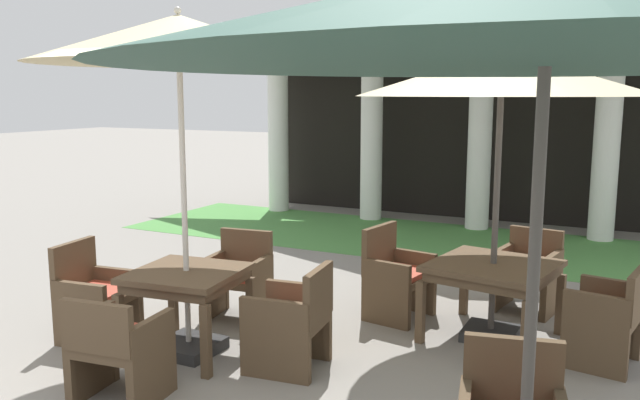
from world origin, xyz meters
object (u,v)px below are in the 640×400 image
(patio_table_near_foreground, at_px, (187,282))
(patio_chair_near_foreground_east, at_px, (292,321))
(patio_chair_near_foreground_south, at_px, (118,349))
(patio_chair_near_foreground_west, at_px, (95,297))
(patio_umbrella_mid_right, at_px, (502,76))
(patio_chair_mid_right_north, at_px, (528,273))
(patio_umbrella_near_foreground, at_px, (179,43))
(patio_chair_near_foreground_north, at_px, (239,278))
(patio_umbrella_mid_left, at_px, (547,16))
(patio_table_mid_right, at_px, (493,273))
(patio_chair_mid_right_west, at_px, (396,277))
(patio_chair_mid_right_east, at_px, (608,317))

(patio_table_near_foreground, xyz_separation_m, patio_chair_near_foreground_east, (0.95, 0.12, -0.23))
(patio_chair_near_foreground_south, bearing_deg, patio_chair_near_foreground_west, 135.25)
(patio_umbrella_mid_right, xyz_separation_m, patio_chair_mid_right_north, (0.16, 0.97, -1.96))
(patio_umbrella_near_foreground, distance_m, patio_chair_near_foreground_north, 2.40)
(patio_chair_near_foreground_north, xyz_separation_m, patio_chair_near_foreground_east, (1.07, -0.83, -0.00))
(patio_chair_near_foreground_west, height_order, patio_chair_near_foreground_east, patio_chair_near_foreground_west)
(patio_umbrella_mid_left, bearing_deg, patio_chair_mid_right_north, 98.74)
(patio_chair_near_foreground_north, bearing_deg, patio_umbrella_mid_right, -173.88)
(patio_umbrella_near_foreground, height_order, patio_chair_near_foreground_east, patio_umbrella_near_foreground)
(patio_table_near_foreground, xyz_separation_m, patio_table_mid_right, (2.25, 1.50, -0.01))
(patio_chair_near_foreground_east, bearing_deg, patio_chair_mid_right_west, -18.82)
(patio_chair_near_foreground_south, distance_m, patio_chair_near_foreground_north, 1.91)
(patio_umbrella_mid_left, distance_m, patio_table_mid_right, 4.05)
(patio_chair_near_foreground_south, relative_size, patio_chair_near_foreground_west, 0.91)
(patio_table_near_foreground, xyz_separation_m, patio_chair_mid_right_east, (3.22, 1.34, -0.22))
(patio_chair_near_foreground_south, xyz_separation_m, patio_chair_near_foreground_west, (-1.07, 0.83, -0.00))
(patio_table_mid_right, bearing_deg, patio_chair_near_foreground_north, -166.93)
(patio_chair_near_foreground_east, relative_size, patio_umbrella_mid_left, 0.30)
(patio_umbrella_near_foreground, relative_size, patio_table_mid_right, 2.47)
(patio_chair_near_foreground_south, height_order, patio_table_mid_right, patio_chair_near_foreground_south)
(patio_chair_near_foreground_east, xyz_separation_m, patio_chair_mid_right_north, (1.46, 2.35, -0.00))
(patio_umbrella_mid_right, bearing_deg, patio_chair_mid_right_west, 170.78)
(patio_table_mid_right, bearing_deg, patio_umbrella_mid_left, -76.45)
(patio_chair_near_foreground_north, bearing_deg, patio_chair_mid_right_east, 179.76)
(patio_umbrella_near_foreground, bearing_deg, patio_table_mid_right, 33.67)
(patio_chair_mid_right_east, bearing_deg, patio_chair_mid_right_north, 44.97)
(patio_chair_near_foreground_south, distance_m, patio_table_mid_right, 3.25)
(patio_umbrella_mid_left, distance_m, patio_umbrella_mid_right, 3.61)
(patio_chair_near_foreground_west, height_order, patio_chair_mid_right_east, patio_chair_near_foreground_west)
(patio_chair_near_foreground_south, bearing_deg, patio_chair_near_foreground_north, 90.00)
(patio_umbrella_mid_right, bearing_deg, patio_umbrella_near_foreground, -146.33)
(patio_chair_mid_right_west, bearing_deg, patio_table_near_foreground, -28.35)
(patio_chair_near_foreground_south, height_order, patio_chair_mid_right_east, patio_chair_mid_right_east)
(patio_chair_near_foreground_west, distance_m, patio_chair_mid_right_west, 2.85)
(patio_chair_mid_right_east, bearing_deg, patio_chair_near_foreground_north, 105.93)
(patio_umbrella_mid_left, xyz_separation_m, patio_chair_mid_right_north, (-0.69, 4.48, -2.06))
(patio_umbrella_mid_left, bearing_deg, patio_chair_near_foreground_east, 135.22)
(patio_chair_near_foreground_west, relative_size, patio_chair_near_foreground_east, 1.03)
(patio_umbrella_near_foreground, relative_size, patio_chair_mid_right_north, 3.50)
(patio_chair_near_foreground_west, relative_size, patio_chair_mid_right_north, 1.07)
(patio_chair_mid_right_east, bearing_deg, patio_chair_near_foreground_west, 118.48)
(patio_chair_near_foreground_north, distance_m, patio_table_mid_right, 2.44)
(patio_chair_near_foreground_south, distance_m, patio_chair_near_foreground_east, 1.35)
(patio_chair_near_foreground_east, height_order, patio_umbrella_mid_right, patio_umbrella_mid_right)
(patio_umbrella_mid_left, bearing_deg, patio_chair_mid_right_west, 116.40)
(patio_umbrella_mid_right, bearing_deg, patio_chair_mid_right_north, 80.78)
(patio_umbrella_near_foreground, relative_size, patio_chair_near_foreground_south, 3.58)
(patio_chair_near_foreground_west, bearing_deg, patio_umbrella_near_foreground, 90.00)
(patio_umbrella_near_foreground, height_order, patio_chair_mid_right_east, patio_umbrella_near_foreground)
(patio_umbrella_mid_left, xyz_separation_m, patio_chair_mid_right_west, (-1.82, 3.67, -2.04))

